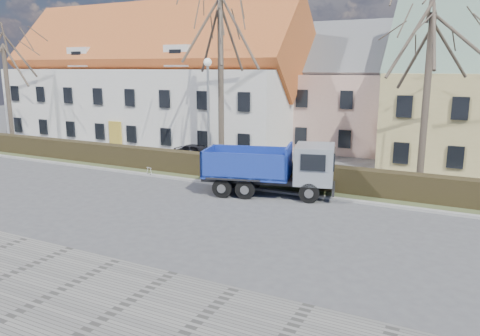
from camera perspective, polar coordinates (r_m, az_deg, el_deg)
The scene contains 14 objects.
ground at distance 22.19m, azimuth -8.56°, elevation -4.63°, with size 120.00×120.00×0.00m, color #48484B.
sidewalk_near at distance 16.50m, azimuth -26.36°, elevation -11.71°, with size 80.00×5.00×0.08m, color slate.
curb_far at distance 25.90m, azimuth -2.64°, elevation -1.92°, with size 80.00×0.30×0.12m, color #989692.
grass_strip at distance 27.27m, azimuth -0.97°, elevation -1.21°, with size 80.00×3.00×0.10m, color #414D2B.
hedge at distance 26.96m, azimuth -1.17°, elevation -0.06°, with size 60.00×0.90×1.30m, color black.
building_white at distance 41.89m, azimuth -10.54°, elevation 9.78°, with size 26.80×10.80×9.50m, color silver, non-canonical shape.
building_pink at distance 38.22m, azimuth 14.39°, elevation 8.26°, with size 10.80×8.80×8.00m, color #CFA292, non-canonical shape.
tree_0 at distance 43.05m, azimuth -26.52°, elevation 9.05°, with size 7.20×7.20×9.90m, color #483C32, non-canonical shape.
tree_1 at distance 29.50m, azimuth -2.36°, elevation 12.10°, with size 9.20×9.20×12.65m, color #483C32, non-canonical shape.
tree_2 at distance 25.82m, azimuth 21.87°, elevation 9.40°, with size 8.00×8.00×11.00m, color #483C32, non-canonical shape.
dump_truck at distance 23.66m, azimuth 3.00°, elevation -0.03°, with size 6.84×2.54×2.74m, color navy, non-canonical shape.
streetlight at distance 28.37m, azimuth -3.87°, elevation 6.35°, with size 0.55×0.55×6.99m, color #979A9E, non-canonical shape.
cart_frame at distance 28.53m, azimuth -11.24°, elevation -0.34°, with size 0.64×0.37×0.59m, color silver, non-canonical shape.
parked_car_a at distance 32.29m, azimuth -5.12°, elevation 1.87°, with size 1.44×3.57×1.22m, color black.
Camera 1 is at (12.52, -17.18, 6.37)m, focal length 35.00 mm.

